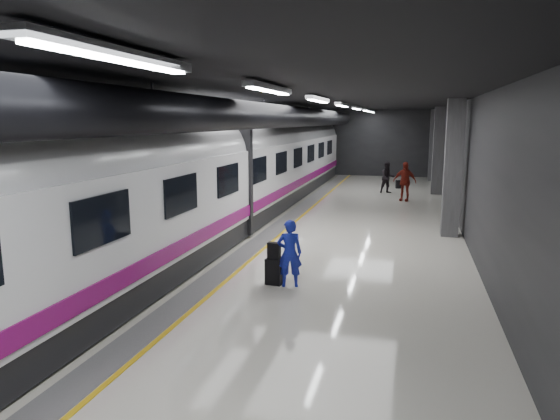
% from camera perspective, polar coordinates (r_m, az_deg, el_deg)
% --- Properties ---
extents(ground, '(40.00, 40.00, 0.00)m').
position_cam_1_polar(ground, '(16.02, 2.73, -3.55)').
color(ground, silver).
rests_on(ground, ground).
extents(platform_hall, '(10.02, 40.02, 4.51)m').
position_cam_1_polar(platform_hall, '(16.56, 2.55, 9.26)').
color(platform_hall, black).
rests_on(platform_hall, ground).
extents(train, '(3.05, 38.00, 4.05)m').
position_cam_1_polar(train, '(16.63, -8.24, 4.11)').
color(train, black).
rests_on(train, ground).
extents(traveler_main, '(0.66, 0.52, 1.58)m').
position_cam_1_polar(traveler_main, '(11.52, 1.10, -4.96)').
color(traveler_main, '#1F1CD2').
rests_on(traveler_main, ground).
extents(suitcase_main, '(0.40, 0.28, 0.62)m').
position_cam_1_polar(suitcase_main, '(11.78, -0.70, -7.05)').
color(suitcase_main, black).
rests_on(suitcase_main, ground).
extents(shoulder_bag, '(0.31, 0.19, 0.39)m').
position_cam_1_polar(shoulder_bag, '(11.63, -0.68, -4.68)').
color(shoulder_bag, black).
rests_on(shoulder_bag, suitcase_main).
extents(traveler_far_a, '(1.00, 0.92, 1.67)m').
position_cam_1_polar(traveler_far_a, '(27.02, 12.20, 3.65)').
color(traveler_far_a, black).
rests_on(traveler_far_a, ground).
extents(traveler_far_b, '(1.17, 0.70, 1.87)m').
position_cam_1_polar(traveler_far_b, '(24.57, 14.06, 3.19)').
color(traveler_far_b, maroon).
rests_on(traveler_far_b, ground).
extents(suitcase_far, '(0.37, 0.31, 0.46)m').
position_cam_1_polar(suitcase_far, '(29.16, 13.42, 2.87)').
color(suitcase_far, black).
rests_on(suitcase_far, ground).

